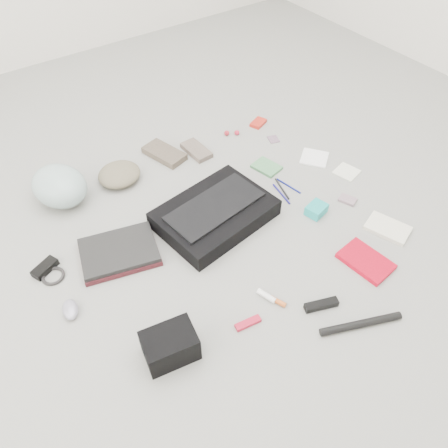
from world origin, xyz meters
TOP-DOWN VIEW (x-y plane):
  - ground_plane at (0.00, 0.00)m, footprint 4.00×4.00m
  - messenger_bag at (0.01, 0.08)m, footprint 0.53×0.41m
  - bag_flap at (0.01, 0.08)m, footprint 0.46×0.25m
  - laptop_sleeve at (-0.43, 0.14)m, footprint 0.36×0.31m
  - laptop at (-0.43, 0.14)m, footprint 0.35×0.30m
  - bike_helmet at (-0.50, 0.60)m, footprint 0.29×0.33m
  - beanie at (-0.22, 0.58)m, footprint 0.25×0.24m
  - mitten_left at (0.05, 0.62)m, footprint 0.17×0.25m
  - mitten_right at (0.21, 0.55)m, footprint 0.10×0.18m
  - power_brick at (-0.71, 0.24)m, footprint 0.12×0.09m
  - cable_coil at (-0.70, 0.19)m, footprint 0.12×0.12m
  - mouse at (-0.70, -0.00)m, footprint 0.08×0.11m
  - camera_bag at (-0.48, -0.36)m, footprint 0.20×0.16m
  - multitool at (-0.19, -0.43)m, footprint 0.10×0.04m
  - toiletry_tube_white at (-0.06, -0.37)m, footprint 0.04×0.08m
  - toiletry_tube_orange at (-0.04, -0.42)m, footprint 0.04×0.07m
  - u_lock at (0.08, -0.53)m, footprint 0.13×0.08m
  - bike_pump at (0.14, -0.67)m, footprint 0.30×0.14m
  - book_red at (0.38, -0.48)m, footprint 0.16×0.22m
  - book_white at (0.60, -0.40)m, footprint 0.17×0.21m
  - notepad at (0.43, 0.23)m, footprint 0.13×0.15m
  - pen_blue at (0.36, 0.04)m, footprint 0.03×0.15m
  - pen_black at (0.39, 0.06)m, footprint 0.05×0.15m
  - pen_navy at (0.43, 0.06)m, footprint 0.03×0.15m
  - accordion_wallet at (0.41, -0.15)m, footprint 0.11×0.09m
  - card_deck at (0.59, -0.17)m, footprint 0.08×0.09m
  - napkin_top at (0.68, 0.15)m, footprint 0.19×0.19m
  - napkin_bottom at (0.74, -0.03)m, footprint 0.13×0.13m
  - lollipop_a at (0.43, 0.58)m, footprint 0.04×0.04m
  - lollipop_b at (0.48, 0.55)m, footprint 0.03×0.03m
  - lollipop_c at (0.48, 0.55)m, footprint 0.03×0.03m
  - altoids_tin at (0.63, 0.56)m, footprint 0.11×0.09m
  - stamp_sheet at (0.61, 0.40)m, footprint 0.07×0.08m

SIDE VIEW (x-z plane):
  - ground_plane at x=0.00m, z-range 0.00..0.00m
  - stamp_sheet at x=0.61m, z-range 0.00..0.00m
  - napkin_bottom at x=0.74m, z-range 0.00..0.01m
  - napkin_top at x=0.68m, z-range 0.00..0.01m
  - pen_navy at x=0.43m, z-range 0.00..0.01m
  - pen_blue at x=0.36m, z-range 0.00..0.01m
  - pen_black at x=0.39m, z-range 0.00..0.01m
  - cable_coil at x=-0.70m, z-range 0.00..0.01m
  - card_deck at x=0.59m, z-range 0.00..0.01m
  - multitool at x=-0.19m, z-range 0.00..0.02m
  - notepad at x=0.43m, z-range 0.00..0.02m
  - book_white at x=0.60m, z-range 0.00..0.02m
  - toiletry_tube_orange at x=-0.04m, z-range 0.00..0.02m
  - altoids_tin at x=0.63m, z-range 0.00..0.02m
  - laptop_sleeve at x=-0.43m, z-range 0.00..0.02m
  - book_red at x=0.38m, z-range 0.00..0.02m
  - toiletry_tube_white at x=-0.06m, z-range 0.00..0.02m
  - lollipop_b at x=0.48m, z-range 0.00..0.03m
  - u_lock at x=0.08m, z-range 0.00..0.03m
  - mitten_right at x=0.21m, z-range 0.00..0.03m
  - lollipop_c at x=0.48m, z-range 0.00..0.03m
  - lollipop_a at x=0.43m, z-range 0.00..0.03m
  - bike_pump at x=0.14m, z-range 0.00..0.03m
  - power_brick at x=-0.71m, z-range 0.00..0.03m
  - mitten_left at x=0.05m, z-range 0.00..0.03m
  - mouse at x=-0.70m, z-range 0.00..0.04m
  - accordion_wallet at x=0.41m, z-range 0.00..0.05m
  - laptop at x=-0.43m, z-range 0.02..0.04m
  - beanie at x=-0.22m, z-range 0.00..0.07m
  - messenger_bag at x=0.01m, z-range 0.00..0.08m
  - camera_bag at x=-0.48m, z-range 0.00..0.12m
  - bike_helmet at x=-0.50m, z-range 0.00..0.17m
  - bag_flap at x=0.01m, z-range 0.08..0.09m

